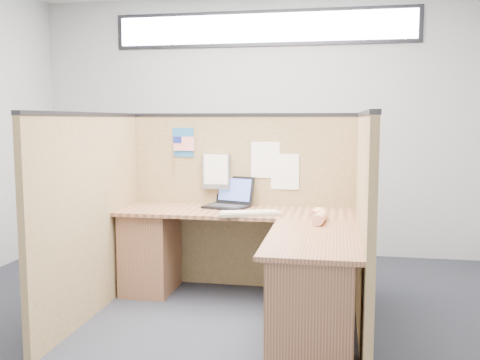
% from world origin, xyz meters
% --- Properties ---
extents(floor, '(5.00, 5.00, 0.00)m').
position_xyz_m(floor, '(0.00, 0.00, 0.00)').
color(floor, '#20212D').
rests_on(floor, ground).
extents(wall_back, '(5.00, 0.00, 5.00)m').
position_xyz_m(wall_back, '(0.00, 2.25, 1.40)').
color(wall_back, '#AFB2B5').
rests_on(wall_back, floor).
extents(wall_front, '(5.00, 0.00, 5.00)m').
position_xyz_m(wall_front, '(0.00, -2.25, 1.40)').
color(wall_front, '#AFB2B5').
rests_on(wall_front, floor).
extents(clerestory_window, '(3.30, 0.04, 0.38)m').
position_xyz_m(clerestory_window, '(0.00, 2.23, 2.45)').
color(clerestory_window, '#232328').
rests_on(clerestory_window, wall_back).
extents(cubicle_partitions, '(2.06, 1.83, 1.53)m').
position_xyz_m(cubicle_partitions, '(0.00, 0.43, 0.77)').
color(cubicle_partitions, brown).
rests_on(cubicle_partitions, floor).
extents(l_desk, '(1.95, 1.75, 0.73)m').
position_xyz_m(l_desk, '(0.18, 0.29, 0.39)').
color(l_desk, brown).
rests_on(l_desk, floor).
extents(laptop, '(0.41, 0.43, 0.25)m').
position_xyz_m(laptop, '(-0.11, 0.86, 0.79)').
color(laptop, black).
rests_on(laptop, l_desk).
extents(keyboard, '(0.50, 0.30, 0.03)m').
position_xyz_m(keyboard, '(0.15, 0.48, 0.75)').
color(keyboard, gray).
rests_on(keyboard, l_desk).
extents(mouse, '(0.12, 0.08, 0.05)m').
position_xyz_m(mouse, '(0.69, 0.48, 0.75)').
color(mouse, silver).
rests_on(mouse, l_desk).
extents(hand_forearm, '(0.12, 0.42, 0.09)m').
position_xyz_m(hand_forearm, '(0.70, 0.33, 0.77)').
color(hand_forearm, tan).
rests_on(hand_forearm, l_desk).
extents(blue_poster, '(0.19, 0.01, 0.26)m').
position_xyz_m(blue_poster, '(-0.53, 0.97, 1.27)').
color(blue_poster, '#215F99').
rests_on(blue_poster, cubicle_partitions).
extents(american_flag, '(0.19, 0.01, 0.33)m').
position_xyz_m(american_flag, '(-0.54, 0.96, 1.25)').
color(american_flag, olive).
rests_on(american_flag, cubicle_partitions).
extents(file_holder, '(0.24, 0.05, 0.31)m').
position_xyz_m(file_holder, '(-0.23, 0.94, 1.03)').
color(file_holder, slate).
rests_on(file_holder, cubicle_partitions).
extents(paper_left, '(0.24, 0.02, 0.31)m').
position_xyz_m(paper_left, '(0.20, 0.97, 1.13)').
color(paper_left, white).
rests_on(paper_left, cubicle_partitions).
extents(paper_right, '(0.24, 0.01, 0.31)m').
position_xyz_m(paper_right, '(0.37, 0.97, 1.03)').
color(paper_right, white).
rests_on(paper_right, cubicle_partitions).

